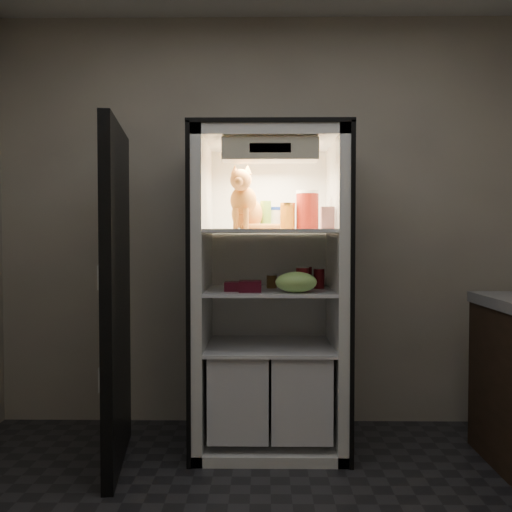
{
  "coord_description": "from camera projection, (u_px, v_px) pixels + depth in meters",
  "views": [
    {
      "loc": [
        -0.04,
        -2.02,
        1.25
      ],
      "look_at": [
        -0.08,
        1.32,
        1.13
      ],
      "focal_mm": 40.0,
      "sensor_mm": 36.0,
      "label": 1
    }
  ],
  "objects": [
    {
      "name": "soda_can_b",
      "position": [
        319.0,
        278.0,
        3.38
      ],
      "size": [
        0.07,
        0.07,
        0.12
      ],
      "color": "black",
      "rests_on": "refrigerator"
    },
    {
      "name": "pepper_jar",
      "position": [
        307.0,
        210.0,
        3.37
      ],
      "size": [
        0.14,
        0.14,
        0.23
      ],
      "color": "maroon",
      "rests_on": "refrigerator"
    },
    {
      "name": "grape_bag",
      "position": [
        296.0,
        282.0,
        3.13
      ],
      "size": [
        0.23,
        0.17,
        0.11
      ],
      "primitive_type": "ellipsoid",
      "color": "#8DCD60",
      "rests_on": "refrigerator"
    },
    {
      "name": "cream_carton",
      "position": [
        327.0,
        218.0,
        3.16
      ],
      "size": [
        0.07,
        0.07,
        0.12
      ],
      "primitive_type": "cube",
      "color": "white",
      "rests_on": "refrigerator"
    },
    {
      "name": "soda_can_c",
      "position": [
        302.0,
        279.0,
        3.23
      ],
      "size": [
        0.07,
        0.07,
        0.14
      ],
      "color": "black",
      "rests_on": "refrigerator"
    },
    {
      "name": "salsa_jar",
      "position": [
        288.0,
        216.0,
        3.35
      ],
      "size": [
        0.09,
        0.09,
        0.16
      ],
      "color": "maroon",
      "rests_on": "refrigerator"
    },
    {
      "name": "room_shell",
      "position": [
        274.0,
        131.0,
        2.0
      ],
      "size": [
        3.6,
        3.6,
        3.6
      ],
      "color": "white",
      "rests_on": "floor"
    },
    {
      "name": "tabby_cat",
      "position": [
        245.0,
        206.0,
        3.34
      ],
      "size": [
        0.31,
        0.36,
        0.37
      ],
      "rotation": [
        0.0,
        0.0,
        -0.2
      ],
      "color": "#CA6619",
      "rests_on": "refrigerator"
    },
    {
      "name": "soda_can_a",
      "position": [
        306.0,
        277.0,
        3.44
      ],
      "size": [
        0.07,
        0.07,
        0.13
      ],
      "color": "black",
      "rests_on": "refrigerator"
    },
    {
      "name": "mayo_tub",
      "position": [
        274.0,
        218.0,
        3.48
      ],
      "size": [
        0.1,
        0.1,
        0.14
      ],
      "color": "white",
      "rests_on": "refrigerator"
    },
    {
      "name": "parmesan_shaker",
      "position": [
        266.0,
        215.0,
        3.41
      ],
      "size": [
        0.07,
        0.07,
        0.17
      ],
      "color": "green",
      "rests_on": "refrigerator"
    },
    {
      "name": "berry_box_right",
      "position": [
        250.0,
        286.0,
        3.18
      ],
      "size": [
        0.12,
        0.12,
        0.06
      ],
      "primitive_type": "cube",
      "color": "#490C1C",
      "rests_on": "refrigerator"
    },
    {
      "name": "fridge_door",
      "position": [
        116.0,
        298.0,
        3.12
      ],
      "size": [
        0.18,
        0.87,
        1.85
      ],
      "rotation": [
        0.0,
        0.0,
        0.13
      ],
      "color": "black",
      "rests_on": "floor"
    },
    {
      "name": "refrigerator",
      "position": [
        269.0,
        313.0,
        3.41
      ],
      "size": [
        0.9,
        0.72,
        1.88
      ],
      "color": "white",
      "rests_on": "floor"
    },
    {
      "name": "berry_box_left",
      "position": [
        234.0,
        286.0,
        3.23
      ],
      "size": [
        0.11,
        0.11,
        0.05
      ],
      "primitive_type": "cube",
      "color": "#490C1C",
      "rests_on": "refrigerator"
    },
    {
      "name": "condiment_jar",
      "position": [
        272.0,
        281.0,
        3.41
      ],
      "size": [
        0.06,
        0.06,
        0.09
      ],
      "color": "#4F3416",
      "rests_on": "refrigerator"
    }
  ]
}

